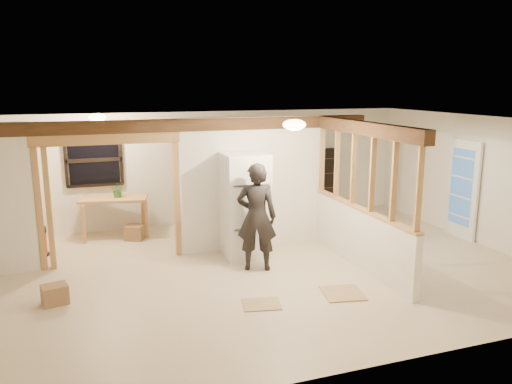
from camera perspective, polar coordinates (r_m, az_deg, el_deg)
name	(u,v)px	position (r m, az deg, el deg)	size (l,w,h in m)	color
floor	(264,269)	(8.63, 0.94, -8.76)	(9.00, 6.50, 0.01)	#C0AB8E
ceiling	(265,121)	(8.08, 1.01, 8.06)	(9.00, 6.50, 0.01)	white
wall_back	(215,167)	(11.32, -4.68, 2.84)	(9.00, 0.01, 2.50)	silver
wall_front	(370,262)	(5.45, 12.88, -7.79)	(9.00, 0.01, 2.50)	silver
wall_right	(481,181)	(10.65, 24.35, 1.20)	(0.01, 6.50, 2.50)	silver
partition_left_stub	(5,200)	(9.05, -26.79, -0.81)	(0.90, 0.12, 2.50)	silver
partition_center	(253,183)	(9.44, -0.38, 1.00)	(2.80, 0.12, 2.50)	silver
doorway_frame	(111,201)	(9.00, -16.26, -1.03)	(2.46, 0.14, 2.20)	#B3844B
header_beam_back	(188,125)	(8.98, -7.73, 7.60)	(7.00, 0.18, 0.22)	#4A2F19
header_beam_right	(365,128)	(8.43, 12.31, 7.14)	(0.18, 3.30, 0.22)	#4A2F19
pony_wall	(360,238)	(8.79, 11.76, -5.16)	(0.12, 3.20, 1.00)	silver
stud_partition	(363,171)	(8.52, 12.10, 2.31)	(0.14, 3.20, 1.32)	#B3844B
window_back	(94,160)	(10.85, -18.04, 3.48)	(1.12, 0.10, 1.10)	black
french_door	(462,189)	(10.93, 22.51, 0.28)	(0.12, 0.86, 2.00)	white
ceiling_dome_main	(294,125)	(7.73, 4.40, 7.69)	(0.36, 0.36, 0.16)	#FFEABF
ceiling_dome_util	(97,117)	(9.89, -17.68, 8.14)	(0.32, 0.32, 0.14)	#FFEABF
hanging_bulb	(129,136)	(9.25, -14.31, 6.22)	(0.07, 0.07, 0.07)	#FFD88C
refrigerator	(245,205)	(9.01, -1.28, -1.53)	(0.78, 0.76, 1.89)	white
woman	(257,217)	(8.33, 0.06, -2.87)	(0.67, 0.44, 1.84)	black
work_table	(115,217)	(10.66, -15.86, -2.76)	(1.32, 0.66, 0.83)	#B3844B
potted_plant	(118,190)	(10.52, -15.50, 0.26)	(0.28, 0.24, 0.31)	#28622B
shop_vac	(36,242)	(9.96, -23.82, -5.26)	(0.42, 0.42, 0.54)	#B0250F
bookshelf	(321,182)	(12.11, 7.49, 1.18)	(0.79, 0.26, 1.58)	black
box_util_a	(135,233)	(10.41, -13.70, -4.53)	(0.35, 0.30, 0.30)	olive
box_util_b	(28,251)	(10.01, -24.64, -6.13)	(0.27, 0.27, 0.25)	olive
box_front	(55,294)	(7.84, -22.00, -10.80)	(0.35, 0.28, 0.28)	olive
floor_panel_near	(343,293)	(7.76, 9.90, -11.33)	(0.59, 0.59, 0.02)	tan
floor_panel_far	(262,304)	(7.30, 0.64, -12.70)	(0.53, 0.43, 0.02)	tan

